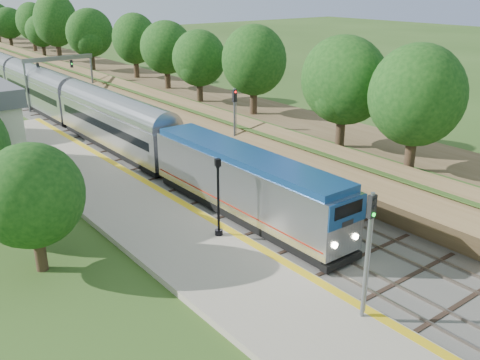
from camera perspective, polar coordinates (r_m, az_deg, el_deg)
ground at (r=25.99m, az=24.11°, el=-15.51°), size 320.00×320.00×0.00m
trackbed at (r=73.52m, az=-20.03°, el=7.91°), size 9.50×170.00×0.28m
platform at (r=32.06m, az=-6.64°, el=-6.21°), size 6.40×68.00×0.38m
yellow_stripe at (r=33.36m, az=-2.47°, el=-4.60°), size 0.55×68.00×0.01m
embankment at (r=76.07m, az=-14.19°, el=10.36°), size 10.64×170.00×11.70m
signal_gantry at (r=68.17m, az=-18.76°, el=11.24°), size 8.40×0.38×6.20m
trees_behind_platform at (r=32.21m, az=-20.47°, el=1.09°), size 7.82×53.32×7.21m
train at (r=67.30m, az=-20.32°, el=8.65°), size 2.87×95.44×4.21m
lamppost_far at (r=31.00m, az=-2.33°, el=-2.34°), size 0.47×0.47×4.74m
signal_platform at (r=23.55m, az=13.54°, el=-6.52°), size 0.35×0.28×5.97m
signal_farside at (r=44.15m, az=-0.58°, el=6.65°), size 0.34×0.27×6.29m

